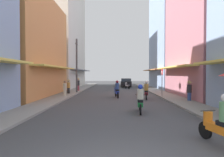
{
  "coord_description": "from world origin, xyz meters",
  "views": [
    {
      "loc": [
        -0.05,
        -3.48,
        2.12
      ],
      "look_at": [
        -0.4,
        18.28,
        1.65
      ],
      "focal_mm": 30.21,
      "sensor_mm": 36.0,
      "label": 1
    }
  ],
  "objects_px": {
    "motorbike_maroon": "(146,91)",
    "parked_car": "(126,83)",
    "motorbike_orange": "(221,122)",
    "pedestrian_midway": "(65,89)",
    "motorbike_blue": "(117,90)",
    "motorbike_green": "(140,100)",
    "pedestrian_far": "(69,86)",
    "pedestrian_crossing": "(189,90)",
    "pedestrian_foreground": "(78,84)",
    "utility_pole": "(77,65)",
    "motorbike_silver": "(127,85)",
    "street_sign_no_entry": "(162,79)"
  },
  "relations": [
    {
      "from": "utility_pole",
      "to": "pedestrian_foreground",
      "type": "bearing_deg",
      "value": 97.08
    },
    {
      "from": "pedestrian_foreground",
      "to": "pedestrian_far",
      "type": "bearing_deg",
      "value": -95.62
    },
    {
      "from": "pedestrian_far",
      "to": "motorbike_green",
      "type": "bearing_deg",
      "value": -56.03
    },
    {
      "from": "pedestrian_crossing",
      "to": "pedestrian_far",
      "type": "bearing_deg",
      "value": 153.75
    },
    {
      "from": "motorbike_blue",
      "to": "motorbike_orange",
      "type": "relative_size",
      "value": 1.01
    },
    {
      "from": "street_sign_no_entry",
      "to": "parked_car",
      "type": "bearing_deg",
      "value": 99.12
    },
    {
      "from": "motorbike_orange",
      "to": "parked_car",
      "type": "height_order",
      "value": "motorbike_orange"
    },
    {
      "from": "motorbike_orange",
      "to": "utility_pole",
      "type": "distance_m",
      "value": 17.3
    },
    {
      "from": "motorbike_green",
      "to": "street_sign_no_entry",
      "type": "relative_size",
      "value": 0.68
    },
    {
      "from": "motorbike_maroon",
      "to": "parked_car",
      "type": "distance_m",
      "value": 15.96
    },
    {
      "from": "motorbike_silver",
      "to": "pedestrian_far",
      "type": "xyz_separation_m",
      "value": [
        -6.69,
        -7.98,
        0.41
      ]
    },
    {
      "from": "motorbike_orange",
      "to": "pedestrian_midway",
      "type": "bearing_deg",
      "value": 123.19
    },
    {
      "from": "motorbike_blue",
      "to": "pedestrian_midway",
      "type": "relative_size",
      "value": 1.17
    },
    {
      "from": "utility_pole",
      "to": "motorbike_orange",
      "type": "bearing_deg",
      "value": -64.36
    },
    {
      "from": "motorbike_maroon",
      "to": "street_sign_no_entry",
      "type": "distance_m",
      "value": 2.21
    },
    {
      "from": "parked_car",
      "to": "utility_pole",
      "type": "bearing_deg",
      "value": -119.37
    },
    {
      "from": "motorbike_green",
      "to": "pedestrian_midway",
      "type": "xyz_separation_m",
      "value": [
        -6.11,
        7.18,
        0.06
      ]
    },
    {
      "from": "parked_car",
      "to": "pedestrian_far",
      "type": "height_order",
      "value": "pedestrian_far"
    },
    {
      "from": "motorbike_green",
      "to": "pedestrian_far",
      "type": "bearing_deg",
      "value": 123.97
    },
    {
      "from": "utility_pole",
      "to": "street_sign_no_entry",
      "type": "relative_size",
      "value": 2.3
    },
    {
      "from": "motorbike_silver",
      "to": "pedestrian_far",
      "type": "height_order",
      "value": "pedestrian_far"
    },
    {
      "from": "pedestrian_crossing",
      "to": "utility_pole",
      "type": "bearing_deg",
      "value": 146.83
    },
    {
      "from": "motorbike_maroon",
      "to": "parked_car",
      "type": "xyz_separation_m",
      "value": [
        -0.77,
        15.94,
        0.04
      ]
    },
    {
      "from": "motorbike_orange",
      "to": "pedestrian_midway",
      "type": "relative_size",
      "value": 1.16
    },
    {
      "from": "motorbike_maroon",
      "to": "utility_pole",
      "type": "distance_m",
      "value": 8.87
    },
    {
      "from": "motorbike_maroon",
      "to": "pedestrian_far",
      "type": "bearing_deg",
      "value": 154.38
    },
    {
      "from": "parked_car",
      "to": "pedestrian_crossing",
      "type": "xyz_separation_m",
      "value": [
        3.8,
        -17.54,
        0.19
      ]
    },
    {
      "from": "motorbike_maroon",
      "to": "motorbike_green",
      "type": "distance_m",
      "value": 5.84
    },
    {
      "from": "street_sign_no_entry",
      "to": "motorbike_silver",
      "type": "bearing_deg",
      "value": 103.32
    },
    {
      "from": "motorbike_silver",
      "to": "pedestrian_crossing",
      "type": "relative_size",
      "value": 1.06
    },
    {
      "from": "motorbike_green",
      "to": "motorbike_maroon",
      "type": "bearing_deg",
      "value": 77.35
    },
    {
      "from": "motorbike_green",
      "to": "pedestrian_far",
      "type": "distance_m",
      "value": 11.25
    },
    {
      "from": "motorbike_orange",
      "to": "pedestrian_foreground",
      "type": "xyz_separation_m",
      "value": [
        -7.68,
        17.59,
        0.25
      ]
    },
    {
      "from": "parked_car",
      "to": "motorbike_green",
      "type": "bearing_deg",
      "value": -91.36
    },
    {
      "from": "street_sign_no_entry",
      "to": "pedestrian_foreground",
      "type": "bearing_deg",
      "value": 146.01
    },
    {
      "from": "motorbike_green",
      "to": "motorbike_silver",
      "type": "bearing_deg",
      "value": 88.64
    },
    {
      "from": "motorbike_silver",
      "to": "motorbike_orange",
      "type": "distance_m",
      "value": 22.16
    },
    {
      "from": "motorbike_blue",
      "to": "motorbike_green",
      "type": "height_order",
      "value": "same"
    },
    {
      "from": "motorbike_maroon",
      "to": "motorbike_orange",
      "type": "bearing_deg",
      "value": -87.53
    },
    {
      "from": "motorbike_blue",
      "to": "pedestrian_midway",
      "type": "distance_m",
      "value": 4.9
    },
    {
      "from": "motorbike_green",
      "to": "pedestrian_crossing",
      "type": "xyz_separation_m",
      "value": [
        4.31,
        4.1,
        0.23
      ]
    },
    {
      "from": "pedestrian_far",
      "to": "pedestrian_foreground",
      "type": "distance_m",
      "value": 3.47
    },
    {
      "from": "motorbike_green",
      "to": "pedestrian_crossing",
      "type": "relative_size",
      "value": 1.09
    },
    {
      "from": "motorbike_orange",
      "to": "pedestrian_crossing",
      "type": "distance_m",
      "value": 9.28
    },
    {
      "from": "motorbike_green",
      "to": "pedestrian_foreground",
      "type": "height_order",
      "value": "pedestrian_foreground"
    },
    {
      "from": "motorbike_green",
      "to": "parked_car",
      "type": "relative_size",
      "value": 0.43
    },
    {
      "from": "motorbike_silver",
      "to": "pedestrian_crossing",
      "type": "xyz_separation_m",
      "value": [
        3.9,
        -13.21,
        0.43
      ]
    },
    {
      "from": "pedestrian_midway",
      "to": "pedestrian_foreground",
      "type": "bearing_deg",
      "value": 88.31
    },
    {
      "from": "utility_pole",
      "to": "motorbike_green",
      "type": "bearing_deg",
      "value": -61.9
    },
    {
      "from": "motorbike_silver",
      "to": "motorbike_green",
      "type": "height_order",
      "value": "motorbike_green"
    }
  ]
}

